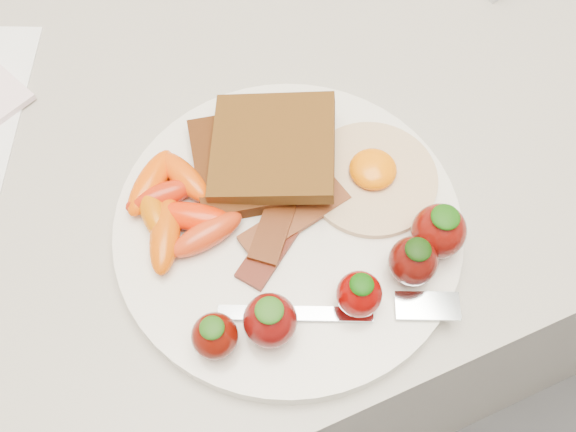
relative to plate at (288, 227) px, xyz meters
name	(u,v)px	position (x,y,z in m)	size (l,w,h in m)	color
counter	(265,273)	(0.03, 0.15, -0.46)	(2.00, 0.60, 0.90)	gray
plate	(288,227)	(0.00, 0.00, 0.00)	(0.27, 0.27, 0.02)	white
toast_lower	(252,162)	(-0.01, 0.06, 0.02)	(0.09, 0.09, 0.01)	black
toast_upper	(273,147)	(0.01, 0.06, 0.03)	(0.10, 0.10, 0.01)	#3D270F
fried_egg	(372,176)	(0.08, 0.01, 0.01)	(0.11, 0.11, 0.02)	beige
bacon_strips	(285,221)	(0.00, 0.00, 0.01)	(0.11, 0.10, 0.01)	#401202
baby_carrots	(174,208)	(-0.08, 0.04, 0.02)	(0.09, 0.11, 0.02)	#BA2006
strawberries	(353,281)	(0.02, -0.07, 0.03)	(0.21, 0.06, 0.05)	#530A03
fork	(356,310)	(0.02, -0.09, 0.01)	(0.17, 0.08, 0.00)	#B3B8CA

